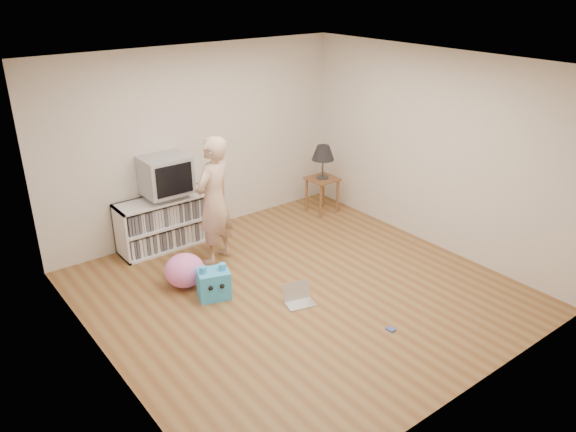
{
  "coord_description": "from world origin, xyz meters",
  "views": [
    {
      "loc": [
        -3.56,
        -4.43,
        3.46
      ],
      "look_at": [
        0.15,
        0.4,
        0.79
      ],
      "focal_mm": 35.0,
      "sensor_mm": 36.0,
      "label": 1
    }
  ],
  "objects_px": {
    "crt_tv": "(165,175)",
    "laptop": "(298,297)",
    "dvd_deck": "(167,195)",
    "plush_pink": "(185,270)",
    "side_table": "(322,186)",
    "media_unit": "(169,221)",
    "person": "(214,201)",
    "plush_blue": "(214,283)",
    "table_lamp": "(323,153)"
  },
  "relations": [
    {
      "from": "side_table",
      "to": "laptop",
      "type": "height_order",
      "value": "side_table"
    },
    {
      "from": "media_unit",
      "to": "plush_pink",
      "type": "height_order",
      "value": "media_unit"
    },
    {
      "from": "crt_tv",
      "to": "plush_blue",
      "type": "relative_size",
      "value": 1.42
    },
    {
      "from": "crt_tv",
      "to": "plush_blue",
      "type": "xyz_separation_m",
      "value": [
        -0.22,
        -1.52,
        -0.85
      ]
    },
    {
      "from": "dvd_deck",
      "to": "crt_tv",
      "type": "distance_m",
      "value": 0.29
    },
    {
      "from": "side_table",
      "to": "plush_pink",
      "type": "xyz_separation_m",
      "value": [
        -2.76,
        -0.72,
        -0.22
      ]
    },
    {
      "from": "media_unit",
      "to": "plush_pink",
      "type": "relative_size",
      "value": 2.96
    },
    {
      "from": "plush_pink",
      "to": "side_table",
      "type": "bearing_deg",
      "value": 14.59
    },
    {
      "from": "crt_tv",
      "to": "table_lamp",
      "type": "relative_size",
      "value": 1.17
    },
    {
      "from": "dvd_deck",
      "to": "person",
      "type": "distance_m",
      "value": 0.82
    },
    {
      "from": "dvd_deck",
      "to": "laptop",
      "type": "relative_size",
      "value": 1.2
    },
    {
      "from": "media_unit",
      "to": "side_table",
      "type": "distance_m",
      "value": 2.43
    },
    {
      "from": "dvd_deck",
      "to": "person",
      "type": "xyz_separation_m",
      "value": [
        0.27,
        -0.77,
        0.1
      ]
    },
    {
      "from": "person",
      "to": "plush_blue",
      "type": "bearing_deg",
      "value": 33.07
    },
    {
      "from": "plush_blue",
      "to": "plush_pink",
      "type": "height_order",
      "value": "plush_blue"
    },
    {
      "from": "crt_tv",
      "to": "plush_blue",
      "type": "bearing_deg",
      "value": -98.22
    },
    {
      "from": "media_unit",
      "to": "plush_blue",
      "type": "bearing_deg",
      "value": -98.12
    },
    {
      "from": "person",
      "to": "plush_blue",
      "type": "distance_m",
      "value": 1.11
    },
    {
      "from": "table_lamp",
      "to": "dvd_deck",
      "type": "bearing_deg",
      "value": 171.25
    },
    {
      "from": "plush_blue",
      "to": "plush_pink",
      "type": "bearing_deg",
      "value": 126.13
    },
    {
      "from": "media_unit",
      "to": "laptop",
      "type": "xyz_separation_m",
      "value": [
        0.48,
        -2.22,
        -0.29
      ]
    },
    {
      "from": "dvd_deck",
      "to": "side_table",
      "type": "relative_size",
      "value": 0.82
    },
    {
      "from": "side_table",
      "to": "plush_pink",
      "type": "height_order",
      "value": "side_table"
    },
    {
      "from": "media_unit",
      "to": "table_lamp",
      "type": "xyz_separation_m",
      "value": [
        2.4,
        -0.39,
        0.59
      ]
    },
    {
      "from": "media_unit",
      "to": "table_lamp",
      "type": "bearing_deg",
      "value": -9.12
    },
    {
      "from": "side_table",
      "to": "plush_pink",
      "type": "relative_size",
      "value": 1.16
    },
    {
      "from": "media_unit",
      "to": "crt_tv",
      "type": "height_order",
      "value": "crt_tv"
    },
    {
      "from": "table_lamp",
      "to": "plush_pink",
      "type": "bearing_deg",
      "value": -165.41
    },
    {
      "from": "side_table",
      "to": "person",
      "type": "height_order",
      "value": "person"
    },
    {
      "from": "plush_pink",
      "to": "plush_blue",
      "type": "bearing_deg",
      "value": -71.89
    },
    {
      "from": "crt_tv",
      "to": "person",
      "type": "bearing_deg",
      "value": -70.48
    },
    {
      "from": "dvd_deck",
      "to": "plush_blue",
      "type": "distance_m",
      "value": 1.64
    },
    {
      "from": "dvd_deck",
      "to": "laptop",
      "type": "height_order",
      "value": "dvd_deck"
    },
    {
      "from": "crt_tv",
      "to": "laptop",
      "type": "height_order",
      "value": "crt_tv"
    },
    {
      "from": "plush_blue",
      "to": "person",
      "type": "bearing_deg",
      "value": 75.03
    },
    {
      "from": "person",
      "to": "plush_pink",
      "type": "xyz_separation_m",
      "value": [
        -0.63,
        -0.32,
        -0.63
      ]
    },
    {
      "from": "media_unit",
      "to": "table_lamp",
      "type": "height_order",
      "value": "table_lamp"
    },
    {
      "from": "side_table",
      "to": "media_unit",
      "type": "bearing_deg",
      "value": 170.88
    },
    {
      "from": "media_unit",
      "to": "person",
      "type": "bearing_deg",
      "value": -70.92
    },
    {
      "from": "media_unit",
      "to": "plush_blue",
      "type": "height_order",
      "value": "media_unit"
    },
    {
      "from": "media_unit",
      "to": "plush_blue",
      "type": "relative_size",
      "value": 3.3
    },
    {
      "from": "media_unit",
      "to": "crt_tv",
      "type": "distance_m",
      "value": 0.67
    },
    {
      "from": "dvd_deck",
      "to": "table_lamp",
      "type": "height_order",
      "value": "table_lamp"
    },
    {
      "from": "dvd_deck",
      "to": "person",
      "type": "relative_size",
      "value": 0.27
    },
    {
      "from": "side_table",
      "to": "dvd_deck",
      "type": "bearing_deg",
      "value": 171.25
    },
    {
      "from": "crt_tv",
      "to": "plush_blue",
      "type": "distance_m",
      "value": 1.75
    },
    {
      "from": "dvd_deck",
      "to": "plush_pink",
      "type": "bearing_deg",
      "value": -108.31
    },
    {
      "from": "plush_pink",
      "to": "dvd_deck",
      "type": "bearing_deg",
      "value": 71.69
    },
    {
      "from": "media_unit",
      "to": "person",
      "type": "distance_m",
      "value": 0.96
    },
    {
      "from": "side_table",
      "to": "plush_pink",
      "type": "bearing_deg",
      "value": -165.41
    }
  ]
}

